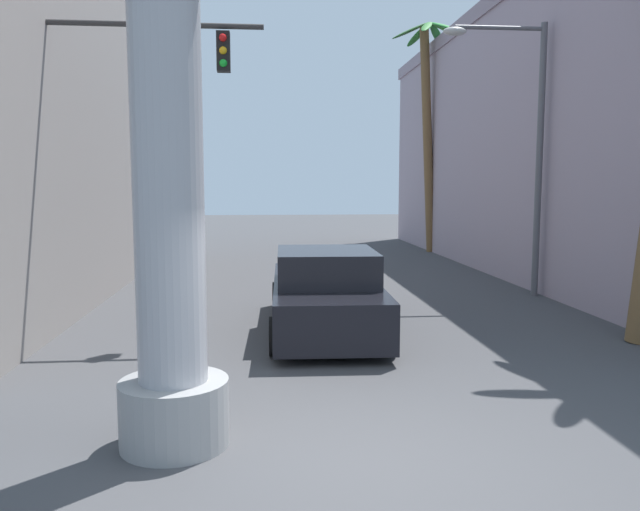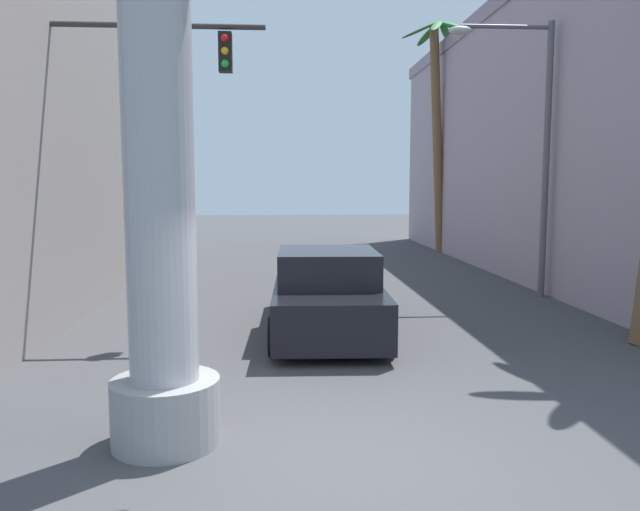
{
  "view_description": "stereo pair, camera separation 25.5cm",
  "coord_description": "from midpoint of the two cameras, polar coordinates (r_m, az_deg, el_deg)",
  "views": [
    {
      "loc": [
        -0.97,
        -5.73,
        2.73
      ],
      "look_at": [
        0.0,
        4.63,
        1.55
      ],
      "focal_mm": 35.0,
      "sensor_mm": 36.0,
      "label": 1
    },
    {
      "loc": [
        -0.71,
        -5.75,
        2.73
      ],
      "look_at": [
        0.0,
        4.63,
        1.55
      ],
      "focal_mm": 35.0,
      "sensor_mm": 36.0,
      "label": 2
    }
  ],
  "objects": [
    {
      "name": "street_lamp",
      "position": [
        16.04,
        17.69,
        10.78
      ],
      "size": [
        2.54,
        0.28,
        6.56
      ],
      "color": "#59595E",
      "rests_on": "ground"
    },
    {
      "name": "palm_tree_far_right",
      "position": [
        26.02,
        9.6,
        12.7
      ],
      "size": [
        3.17,
        3.08,
        9.15
      ],
      "color": "brown",
      "rests_on": "ground"
    },
    {
      "name": "car_lead",
      "position": [
        11.67,
        -0.15,
        -3.53
      ],
      "size": [
        2.16,
        5.15,
        1.56
      ],
      "color": "black",
      "rests_on": "ground"
    },
    {
      "name": "building_right",
      "position": [
        21.89,
        21.67,
        9.98
      ],
      "size": [
        6.15,
        23.96,
        8.47
      ],
      "color": "#9E8C99",
      "rests_on": "ground"
    },
    {
      "name": "ground_plane",
      "position": [
        16.0,
        -2.24,
        -3.37
      ],
      "size": [
        83.9,
        83.9,
        0.0
      ],
      "primitive_type": "plane",
      "color": "#424244"
    },
    {
      "name": "pedestrian_far_left",
      "position": [
        20.71,
        -16.08,
        1.42
      ],
      "size": [
        0.44,
        0.44,
        1.72
      ],
      "color": "gray",
      "rests_on": "ground"
    },
    {
      "name": "traffic_light_mast",
      "position": [
        12.23,
        -21.88,
        11.98
      ],
      "size": [
        4.93,
        0.32,
        5.67
      ],
      "color": "#333333",
      "rests_on": "ground"
    }
  ]
}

